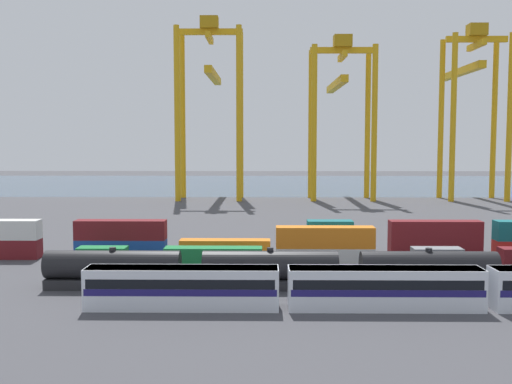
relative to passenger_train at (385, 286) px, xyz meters
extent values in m
plane|color=#424247|center=(-6.22, 61.80, -2.14)|extent=(420.00, 420.00, 0.00)
cube|color=#384C60|center=(-6.22, 169.40, -2.14)|extent=(400.00, 110.00, 0.01)
cube|color=silver|center=(-18.98, 0.00, -0.19)|extent=(18.08, 3.10, 3.90)
cube|color=navy|center=(-18.98, 0.00, -0.29)|extent=(17.72, 3.14, 0.64)
cube|color=black|center=(-18.98, 0.00, 0.49)|extent=(17.36, 3.13, 0.90)
cube|color=slate|center=(-18.98, 0.00, 1.58)|extent=(17.90, 2.85, 0.36)
cube|color=silver|center=(0.00, 0.00, -0.19)|extent=(18.08, 3.10, 3.90)
cube|color=navy|center=(0.00, 0.00, -0.29)|extent=(17.72, 3.14, 0.64)
cube|color=black|center=(0.00, 0.00, 0.49)|extent=(17.36, 3.13, 0.90)
cube|color=slate|center=(0.00, 0.00, 1.58)|extent=(17.90, 2.85, 0.36)
cube|color=#232326|center=(-27.43, 7.58, -1.59)|extent=(14.32, 2.50, 1.10)
cylinder|color=black|center=(-27.43, 7.58, 0.44)|extent=(14.32, 2.98, 2.98)
cylinder|color=black|center=(-27.43, 7.58, 2.11)|extent=(0.70, 0.70, 0.36)
cube|color=#232326|center=(-10.66, 7.58, -1.59)|extent=(14.32, 2.50, 1.10)
cylinder|color=black|center=(-10.66, 7.58, 0.44)|extent=(14.32, 2.98, 2.98)
cylinder|color=black|center=(-10.66, 7.58, 2.11)|extent=(0.70, 0.70, 0.36)
cube|color=#232326|center=(6.11, 7.58, -1.59)|extent=(14.32, 2.50, 1.10)
cylinder|color=black|center=(6.11, 7.58, 0.44)|extent=(14.32, 2.98, 2.98)
cylinder|color=black|center=(6.11, 7.58, 2.11)|extent=(0.70, 0.70, 0.36)
cube|color=#197538|center=(-31.42, 18.14, -0.84)|extent=(6.04, 2.44, 2.60)
cube|color=#197538|center=(-17.59, 18.14, -0.84)|extent=(12.10, 2.44, 2.60)
cube|color=silver|center=(-3.77, 18.14, -0.84)|extent=(12.10, 2.44, 2.60)
cube|color=orange|center=(-3.77, 18.14, 1.76)|extent=(12.10, 2.44, 2.60)
cube|color=slate|center=(10.06, 18.14, -0.84)|extent=(6.04, 2.44, 2.60)
cube|color=maroon|center=(-44.51, 24.01, -0.84)|extent=(6.04, 2.44, 2.60)
cube|color=silver|center=(-44.51, 24.01, 1.76)|extent=(6.04, 2.44, 2.60)
cube|color=#1C4299|center=(-30.52, 24.01, -0.84)|extent=(12.10, 2.44, 2.60)
cube|color=maroon|center=(-30.52, 24.01, 1.76)|extent=(12.10, 2.44, 2.60)
cube|color=orange|center=(-16.52, 24.01, -0.84)|extent=(12.10, 2.44, 2.60)
cube|color=#197538|center=(-2.53, 24.01, -0.84)|extent=(6.04, 2.44, 2.60)
cube|color=#146066|center=(-2.53, 24.01, 1.76)|extent=(6.04, 2.44, 2.60)
cube|color=maroon|center=(11.46, 24.01, -0.84)|extent=(12.10, 2.44, 2.60)
cube|color=maroon|center=(11.46, 24.01, 1.76)|extent=(12.10, 2.44, 2.60)
cylinder|color=gold|center=(-34.21, 102.87, 20.87)|extent=(1.50, 1.50, 46.02)
cylinder|color=gold|center=(-17.91, 102.87, 20.87)|extent=(1.50, 1.50, 46.02)
cylinder|color=gold|center=(-34.21, 113.54, 20.87)|extent=(1.50, 1.50, 46.02)
cylinder|color=gold|center=(-17.91, 113.54, 20.87)|extent=(1.50, 1.50, 46.02)
cube|color=gold|center=(-26.06, 108.21, 43.08)|extent=(17.90, 1.20, 1.60)
cube|color=gold|center=(-26.06, 108.21, 41.48)|extent=(1.20, 12.27, 1.60)
cube|color=gold|center=(-26.06, 120.33, 32.67)|extent=(2.00, 34.65, 2.00)
cube|color=#A77A10|center=(-26.06, 108.21, 45.48)|extent=(4.80, 4.00, 3.20)
cylinder|color=gold|center=(1.80, 103.07, 18.39)|extent=(1.50, 1.50, 41.07)
cylinder|color=gold|center=(17.63, 103.07, 18.39)|extent=(1.50, 1.50, 41.07)
cylinder|color=gold|center=(1.80, 113.34, 18.39)|extent=(1.50, 1.50, 41.07)
cylinder|color=gold|center=(17.63, 113.34, 18.39)|extent=(1.50, 1.50, 41.07)
cube|color=gold|center=(9.72, 108.21, 38.12)|extent=(17.43, 1.20, 1.60)
cube|color=gold|center=(9.72, 108.21, 36.52)|extent=(1.20, 11.87, 1.60)
cube|color=gold|center=(9.72, 120.87, 30.14)|extent=(2.00, 36.18, 2.00)
cube|color=#A77A10|center=(9.72, 108.21, 40.52)|extent=(4.80, 4.00, 3.20)
cylinder|color=gold|center=(38.13, 102.85, 19.81)|extent=(1.50, 1.50, 43.91)
cylinder|color=gold|center=(52.87, 102.85, 19.81)|extent=(1.50, 1.50, 43.91)
cylinder|color=gold|center=(38.13, 113.57, 19.81)|extent=(1.50, 1.50, 43.91)
cylinder|color=gold|center=(52.87, 113.57, 19.81)|extent=(1.50, 1.50, 43.91)
cube|color=gold|center=(45.50, 108.21, 40.97)|extent=(16.34, 1.20, 1.60)
cube|color=gold|center=(45.50, 108.21, 39.37)|extent=(1.20, 12.32, 1.60)
cube|color=gold|center=(45.50, 120.27, 33.79)|extent=(2.00, 34.47, 2.00)
cube|color=#A77A10|center=(45.50, 108.21, 43.37)|extent=(4.80, 4.00, 3.20)
camera|label=1|loc=(-11.31, -55.02, 13.40)|focal=41.95mm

